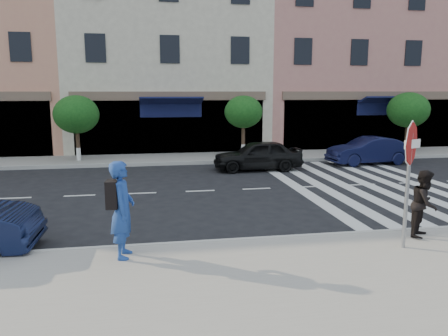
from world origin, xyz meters
TOP-DOWN VIEW (x-y plane):
  - ground at (0.00, 0.00)m, footprint 120.00×120.00m
  - sidewalk_near at (0.00, -3.75)m, footprint 60.00×4.50m
  - sidewalk_far at (0.00, 11.00)m, footprint 60.00×3.00m
  - building_centre at (-0.50, 17.00)m, footprint 11.00×9.00m
  - building_east_mid at (11.50, 17.00)m, footprint 13.00×9.00m
  - street_tree_wb at (-5.00, 10.80)m, footprint 2.10×2.10m
  - street_tree_c at (3.00, 10.80)m, footprint 1.90×1.90m
  - street_tree_ea at (12.00, 10.80)m, footprint 2.20×2.20m
  - stop_sign at (3.53, -2.62)m, footprint 0.88×0.39m
  - photographer at (-2.25, -2.12)m, footprint 0.53×0.74m
  - walker at (4.37, -2.00)m, footprint 0.93×0.93m
  - car_far_mid at (2.95, 7.61)m, footprint 3.85×1.55m
  - car_far_right at (8.48, 8.26)m, footprint 3.98×1.64m

SIDE VIEW (x-z plane):
  - ground at x=0.00m, z-range 0.00..0.00m
  - sidewalk_near at x=0.00m, z-range 0.00..0.15m
  - sidewalk_far at x=0.00m, z-range 0.00..0.15m
  - car_far_right at x=8.48m, z-range 0.00..1.28m
  - car_far_mid at x=2.95m, z-range 0.00..1.31m
  - walker at x=4.37m, z-range 0.15..1.67m
  - photographer at x=-2.25m, z-range 0.15..2.08m
  - stop_sign at x=3.53m, z-range 0.74..3.42m
  - street_tree_wb at x=-5.00m, z-range 0.78..3.84m
  - street_tree_c at x=3.00m, z-range 0.84..3.87m
  - street_tree_ea at x=12.00m, z-range 0.80..3.99m
  - building_centre at x=-0.50m, z-range 0.00..11.00m
  - building_east_mid at x=11.50m, z-range 0.00..13.00m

